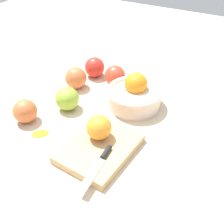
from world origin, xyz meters
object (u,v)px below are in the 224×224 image
at_px(cutting_board, 100,148).
at_px(apple_front_left_3, 95,67).
at_px(orange_on_board, 99,127).
at_px(apple_front_center, 67,99).
at_px(bowl, 135,94).
at_px(apple_front_left_2, 115,76).
at_px(apple_front_left, 76,78).
at_px(apple_front_right, 25,111).
at_px(knife, 101,161).

relative_size(cutting_board, apple_front_left_3, 2.81).
bearing_deg(orange_on_board, apple_front_center, -118.23).
height_order(bowl, apple_front_center, bowl).
height_order(bowl, apple_front_left_2, bowl).
bearing_deg(apple_front_left, bowl, 90.04).
xyz_separation_m(apple_front_center, apple_front_left_3, (-0.23, -0.03, -0.00)).
relative_size(bowl, apple_front_left_3, 2.41).
height_order(apple_front_left_3, apple_front_right, apple_front_left_3).
relative_size(cutting_board, orange_on_board, 3.10).
distance_m(orange_on_board, apple_front_right, 0.25).
height_order(orange_on_board, apple_front_center, orange_on_board).
height_order(orange_on_board, apple_front_left, orange_on_board).
bearing_deg(apple_front_center, orange_on_board, 61.77).
height_order(bowl, cutting_board, bowl).
height_order(orange_on_board, apple_front_left_3, orange_on_board).
bearing_deg(knife, apple_front_center, -127.67).
relative_size(apple_front_left_2, apple_front_left_3, 0.99).
relative_size(bowl, apple_front_left_2, 2.44).
bearing_deg(cutting_board, orange_on_board, -148.27).
relative_size(apple_front_center, apple_front_left_2, 1.02).
distance_m(apple_front_left_3, apple_front_right, 0.35).
distance_m(cutting_board, apple_front_right, 0.27).
height_order(cutting_board, knife, knife).
distance_m(bowl, cutting_board, 0.25).
height_order(knife, apple_front_center, apple_front_center).
bearing_deg(apple_front_center, cutting_board, 57.55).
xyz_separation_m(knife, apple_front_center, (-0.18, -0.23, 0.01)).
distance_m(apple_front_left, apple_front_left_2, 0.14).
bearing_deg(cutting_board, apple_front_left_3, -146.95).
bearing_deg(apple_front_right, apple_front_left, 173.85).
xyz_separation_m(bowl, apple_front_left_2, (-0.08, -0.12, -0.00)).
xyz_separation_m(orange_on_board, apple_front_left_3, (-0.32, -0.21, -0.02)).
relative_size(knife, apple_front_left, 1.97).
xyz_separation_m(apple_front_left_2, apple_front_left_3, (-0.02, -0.10, 0.00)).
height_order(apple_front_left_2, apple_front_right, same).
distance_m(apple_front_left, apple_front_right, 0.24).
bearing_deg(apple_front_right, bowl, 132.52).
xyz_separation_m(bowl, apple_front_center, (0.12, -0.18, -0.00)).
bearing_deg(orange_on_board, apple_front_left, -133.87).
distance_m(knife, apple_front_right, 0.31).
xyz_separation_m(cutting_board, apple_front_left_3, (-0.35, -0.23, 0.03)).
bearing_deg(bowl, cutting_board, 2.39).
bearing_deg(apple_front_left_3, apple_front_center, 8.35).
bearing_deg(apple_front_center, knife, 52.33).
distance_m(cutting_board, apple_front_center, 0.23).
distance_m(bowl, apple_front_left_3, 0.24).
relative_size(orange_on_board, apple_front_right, 0.93).
height_order(cutting_board, apple_front_left, apple_front_left).
relative_size(knife, apple_front_center, 1.99).
height_order(apple_front_left, apple_front_left_2, apple_front_left).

